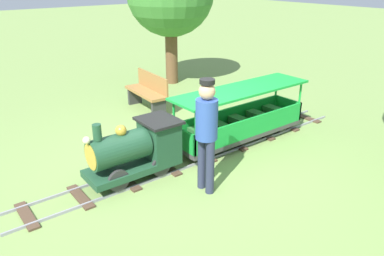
# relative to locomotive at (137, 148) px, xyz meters

# --- Properties ---
(ground_plane) EXTENTS (60.00, 60.00, 0.00)m
(ground_plane) POSITION_rel_locomotive_xyz_m (0.00, -0.95, -0.48)
(ground_plane) COLOR #75934C
(track) EXTENTS (0.68, 6.40, 0.04)m
(track) POSITION_rel_locomotive_xyz_m (0.00, -1.22, -0.47)
(track) COLOR gray
(track) RESTS_ON ground_plane
(locomotive) EXTENTS (0.64, 1.45, 0.97)m
(locomotive) POSITION_rel_locomotive_xyz_m (0.00, 0.00, 0.00)
(locomotive) COLOR #1E472D
(locomotive) RESTS_ON ground_plane
(passenger_car) EXTENTS (0.74, 2.70, 0.97)m
(passenger_car) POSITION_rel_locomotive_xyz_m (0.00, -2.12, -0.06)
(passenger_car) COLOR #3F3F3F
(passenger_car) RESTS_ON ground_plane
(conductor_person) EXTENTS (0.30, 0.30, 1.62)m
(conductor_person) POSITION_rel_locomotive_xyz_m (-0.88, -0.58, 0.47)
(conductor_person) COLOR #282D47
(conductor_person) RESTS_ON ground_plane
(park_bench) EXTENTS (1.32, 0.47, 0.82)m
(park_bench) POSITION_rel_locomotive_xyz_m (2.49, -1.69, -0.07)
(park_bench) COLOR olive
(park_bench) RESTS_ON ground_plane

